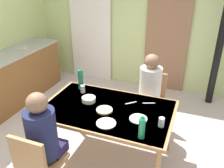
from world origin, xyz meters
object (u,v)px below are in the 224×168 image
Objects in this scene: person_far_diner at (150,85)px; water_bottle_green_far at (142,127)px; chair_far_diner at (151,98)px; dining_table at (107,113)px; chair_near_diner at (38,164)px; person_near_diner at (42,132)px; kitchen_counter at (15,77)px; water_bottle_green_near at (81,79)px; serving_bowl_center at (89,99)px.

person_far_diner is 2.98× the size of water_bottle_green_far.
water_bottle_green_far is at bearing 97.68° from chair_far_diner.
chair_near_diner is (-0.40, -0.84, -0.18)m from dining_table.
person_near_diner is 1.00× the size of person_far_diner.
water_bottle_green_far is at bearing 26.70° from chair_near_diner.
water_bottle_green_far is at bearing -24.31° from kitchen_counter.
water_bottle_green_near is (-0.13, 1.04, 0.10)m from person_near_diner.
person_near_diner and person_far_diner have the same top height.
kitchen_counter is at bearing -2.73° from person_far_diner.
dining_table is 1.77× the size of chair_far_diner.
serving_bowl_center is at bearing 50.94° from chair_far_diner.
chair_near_diner is 1.00× the size of chair_far_diner.
chair_near_diner is at bearing -90.00° from person_near_diner.
serving_bowl_center reaches higher than dining_table.
person_far_diner is at bearing 64.05° from chair_near_diner.
chair_far_diner is at bearing 64.05° from person_near_diner.
chair_far_diner is at bearing 65.91° from chair_near_diner.
kitchen_counter is 2.48m from chair_far_diner.
kitchen_counter is 1.74m from water_bottle_green_near.
water_bottle_green_near is at bearing 145.18° from water_bottle_green_far.
chair_far_diner is 1.28m from water_bottle_green_far.
person_far_diner reaches higher than chair_far_diner.
chair_near_diner is 1.13× the size of person_near_diner.
dining_table is 9.04× the size of serving_bowl_center.
serving_bowl_center is at bearing 80.76° from person_near_diner.
water_bottle_green_far is (1.04, -0.72, -0.02)m from water_bottle_green_near.
serving_bowl_center is (0.13, 0.90, 0.27)m from chair_near_diner.
water_bottle_green_far is at bearing -29.61° from serving_bowl_center.
kitchen_counter is at bearing 163.57° from water_bottle_green_near.
person_far_diner reaches higher than chair_near_diner.
person_near_diner reaches higher than serving_bowl_center.
chair_far_diner is at bearing 29.46° from water_bottle_green_near.
water_bottle_green_near is (-0.13, 1.18, 0.39)m from chair_near_diner.
kitchen_counter is 2.40m from chair_near_diner.
water_bottle_green_near is (-0.87, -0.49, 0.39)m from chair_far_diner.
water_bottle_green_near is at bearing 22.22° from person_far_diner.
serving_bowl_center is (-0.62, -0.77, 0.27)m from chair_far_diner.
serving_bowl_center is at bearing 150.39° from water_bottle_green_far.
chair_near_diner is at bearing -153.30° from water_bottle_green_far.
water_bottle_green_far is (0.16, -1.21, 0.36)m from chair_far_diner.
person_far_diner reaches higher than dining_table.
dining_table is (2.14, -0.82, 0.22)m from kitchen_counter.
kitchen_counter is 2.60× the size of person_far_diner.
water_bottle_green_far is (2.65, -1.20, 0.41)m from kitchen_counter.
serving_bowl_center is (-0.62, -0.63, -0.02)m from person_far_diner.
water_bottle_green_far is (0.91, 0.32, 0.08)m from person_near_diner.
kitchen_counter is at bearing 136.40° from chair_near_diner.
person_far_diner is at bearing 63.71° from dining_table.
chair_far_diner is 1.07m from water_bottle_green_near.
dining_table is 0.66m from water_bottle_green_near.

